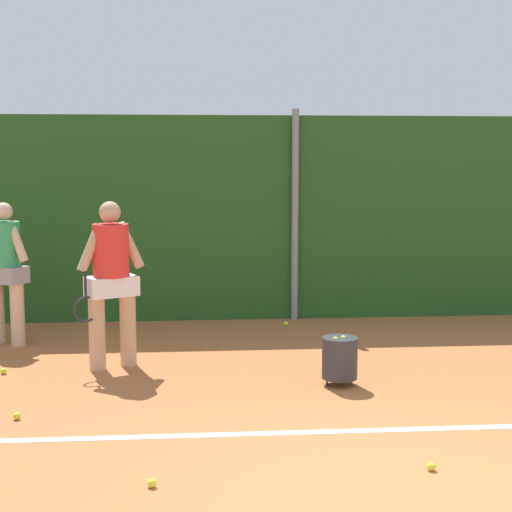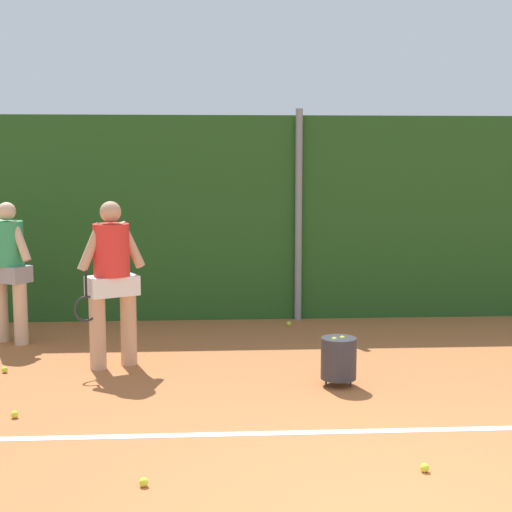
{
  "view_description": "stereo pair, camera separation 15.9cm",
  "coord_description": "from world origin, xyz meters",
  "px_view_note": "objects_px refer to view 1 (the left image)",
  "views": [
    {
      "loc": [
        -1.42,
        -4.61,
        2.29
      ],
      "look_at": [
        -0.76,
        3.61,
        1.25
      ],
      "focal_mm": 54.12,
      "sensor_mm": 36.0,
      "label": 1
    },
    {
      "loc": [
        -1.26,
        -4.62,
        2.29
      ],
      "look_at": [
        -0.76,
        3.61,
        1.25
      ],
      "focal_mm": 54.12,
      "sensor_mm": 36.0,
      "label": 2
    }
  ],
  "objects_px": {
    "ball_hopper": "(340,358)",
    "tennis_ball_6": "(286,324)",
    "player_midcourt": "(111,276)",
    "tennis_ball_9": "(431,466)",
    "tennis_ball_11": "(152,483)",
    "tennis_ball_2": "(17,416)",
    "player_backcourt_far": "(5,265)",
    "tennis_ball_1": "(3,371)"
  },
  "relations": [
    {
      "from": "player_backcourt_far",
      "to": "tennis_ball_6",
      "type": "xyz_separation_m",
      "value": [
        3.57,
        0.74,
        -0.96
      ]
    },
    {
      "from": "ball_hopper",
      "to": "tennis_ball_6",
      "type": "relative_size",
      "value": 7.78
    },
    {
      "from": "tennis_ball_2",
      "to": "tennis_ball_6",
      "type": "xyz_separation_m",
      "value": [
        2.83,
        3.62,
        0.0
      ]
    },
    {
      "from": "tennis_ball_2",
      "to": "tennis_ball_11",
      "type": "bearing_deg",
      "value": -50.23
    },
    {
      "from": "tennis_ball_2",
      "to": "tennis_ball_6",
      "type": "distance_m",
      "value": 4.59
    },
    {
      "from": "tennis_ball_2",
      "to": "tennis_ball_9",
      "type": "bearing_deg",
      "value": -22.81
    },
    {
      "from": "ball_hopper",
      "to": "tennis_ball_6",
      "type": "xyz_separation_m",
      "value": [
        -0.21,
        2.83,
        -0.26
      ]
    },
    {
      "from": "tennis_ball_11",
      "to": "tennis_ball_6",
      "type": "bearing_deg",
      "value": 73.11
    },
    {
      "from": "player_backcourt_far",
      "to": "ball_hopper",
      "type": "bearing_deg",
      "value": -175.65
    },
    {
      "from": "player_backcourt_far",
      "to": "tennis_ball_2",
      "type": "height_order",
      "value": "player_backcourt_far"
    },
    {
      "from": "tennis_ball_6",
      "to": "tennis_ball_9",
      "type": "distance_m",
      "value": 5.03
    },
    {
      "from": "ball_hopper",
      "to": "tennis_ball_6",
      "type": "distance_m",
      "value": 2.85
    },
    {
      "from": "player_midcourt",
      "to": "tennis_ball_9",
      "type": "height_order",
      "value": "player_midcourt"
    },
    {
      "from": "tennis_ball_6",
      "to": "tennis_ball_9",
      "type": "height_order",
      "value": "same"
    },
    {
      "from": "tennis_ball_1",
      "to": "tennis_ball_11",
      "type": "xyz_separation_m",
      "value": [
        1.74,
        -3.01,
        0.0
      ]
    },
    {
      "from": "player_backcourt_far",
      "to": "tennis_ball_11",
      "type": "xyz_separation_m",
      "value": [
        2.01,
        -4.4,
        -0.96
      ]
    },
    {
      "from": "tennis_ball_1",
      "to": "tennis_ball_9",
      "type": "distance_m",
      "value": 4.75
    },
    {
      "from": "ball_hopper",
      "to": "player_midcourt",
      "type": "bearing_deg",
      "value": 159.75
    },
    {
      "from": "tennis_ball_1",
      "to": "tennis_ball_2",
      "type": "distance_m",
      "value": 1.56
    },
    {
      "from": "ball_hopper",
      "to": "tennis_ball_2",
      "type": "bearing_deg",
      "value": -165.42
    },
    {
      "from": "tennis_ball_2",
      "to": "ball_hopper",
      "type": "bearing_deg",
      "value": 14.58
    },
    {
      "from": "player_midcourt",
      "to": "ball_hopper",
      "type": "relative_size",
      "value": 3.58
    },
    {
      "from": "tennis_ball_1",
      "to": "tennis_ball_11",
      "type": "bearing_deg",
      "value": -60.03
    },
    {
      "from": "tennis_ball_9",
      "to": "tennis_ball_1",
      "type": "bearing_deg",
      "value": 142.67
    },
    {
      "from": "tennis_ball_9",
      "to": "player_midcourt",
      "type": "bearing_deg",
      "value": 130.8
    },
    {
      "from": "ball_hopper",
      "to": "tennis_ball_9",
      "type": "relative_size",
      "value": 7.78
    },
    {
      "from": "tennis_ball_6",
      "to": "tennis_ball_9",
      "type": "relative_size",
      "value": 1.0
    },
    {
      "from": "player_midcourt",
      "to": "tennis_ball_2",
      "type": "xyz_separation_m",
      "value": [
        -0.67,
        -1.66,
        -1.0
      ]
    },
    {
      "from": "ball_hopper",
      "to": "player_backcourt_far",
      "type": "bearing_deg",
      "value": 151.0
    },
    {
      "from": "player_midcourt",
      "to": "tennis_ball_6",
      "type": "bearing_deg",
      "value": -164.37
    },
    {
      "from": "ball_hopper",
      "to": "tennis_ball_9",
      "type": "height_order",
      "value": "ball_hopper"
    },
    {
      "from": "player_midcourt",
      "to": "tennis_ball_9",
      "type": "bearing_deg",
      "value": 104.12
    },
    {
      "from": "tennis_ball_6",
      "to": "tennis_ball_9",
      "type": "xyz_separation_m",
      "value": [
        0.48,
        -5.01,
        0.0
      ]
    },
    {
      "from": "player_backcourt_far",
      "to": "tennis_ball_11",
      "type": "height_order",
      "value": "player_backcourt_far"
    },
    {
      "from": "player_midcourt",
      "to": "player_backcourt_far",
      "type": "bearing_deg",
      "value": -67.51
    },
    {
      "from": "tennis_ball_1",
      "to": "tennis_ball_11",
      "type": "distance_m",
      "value": 3.48
    },
    {
      "from": "player_midcourt",
      "to": "tennis_ball_2",
      "type": "bearing_deg",
      "value": 41.22
    },
    {
      "from": "tennis_ball_9",
      "to": "ball_hopper",
      "type": "bearing_deg",
      "value": 97.16
    },
    {
      "from": "tennis_ball_9",
      "to": "player_backcourt_far",
      "type": "bearing_deg",
      "value": 133.45
    },
    {
      "from": "tennis_ball_1",
      "to": "player_midcourt",
      "type": "bearing_deg",
      "value": 8.38
    },
    {
      "from": "player_midcourt",
      "to": "tennis_ball_11",
      "type": "relative_size",
      "value": 27.8
    },
    {
      "from": "tennis_ball_1",
      "to": "tennis_ball_9",
      "type": "xyz_separation_m",
      "value": [
        3.78,
        -2.88,
        0.0
      ]
    }
  ]
}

